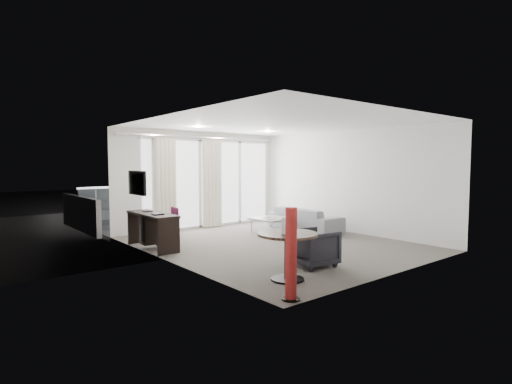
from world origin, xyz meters
TOP-DOWN VIEW (x-y plane):
  - floor at (0.00, 0.00)m, footprint 5.00×6.00m
  - ceiling at (0.00, 0.00)m, footprint 5.00×6.00m
  - wall_left at (-2.50, 0.00)m, footprint 0.00×6.00m
  - wall_right at (2.50, 0.00)m, footprint 0.00×6.00m
  - wall_front at (0.00, -3.00)m, footprint 5.00×0.00m
  - window_panel at (0.30, 2.98)m, footprint 4.00×0.02m
  - window_frame at (0.30, 2.97)m, footprint 4.10×0.06m
  - curtain_left at (-1.15, 2.82)m, footprint 0.60×0.20m
  - curtain_right at (0.25, 2.82)m, footprint 0.60×0.20m
  - curtain_track at (0.00, 2.82)m, footprint 4.80×0.04m
  - downlight_a at (-0.90, 1.60)m, footprint 0.12×0.12m
  - downlight_b at (1.20, 1.60)m, footprint 0.12×0.12m
  - desk at (-2.24, 1.24)m, footprint 0.48×1.55m
  - tv at (-2.46, 1.45)m, footprint 0.05×0.80m
  - desk_chair at (-1.93, 1.22)m, footprint 0.53×0.51m
  - round_table at (-1.64, -2.17)m, footprint 0.97×0.97m
  - menu_card at (-1.73, -2.21)m, footprint 0.13×0.05m
  - red_lamp at (-2.21, -2.83)m, footprint 0.31×0.31m
  - tub_armchair at (-0.73, -1.85)m, footprint 0.78×0.76m
  - coffee_table at (0.83, 1.00)m, footprint 0.93×0.93m
  - remote at (0.71, 0.97)m, footprint 0.07×0.16m
  - magazine at (0.68, 0.93)m, footprint 0.28×0.32m
  - sofa at (1.82, 0.81)m, footprint 0.80×2.05m
  - terrace_slab at (0.30, 4.50)m, footprint 5.60×3.00m
  - rattan_chair_a at (0.69, 4.74)m, footprint 0.69×0.69m
  - rattan_chair_b at (1.64, 4.01)m, footprint 0.65×0.65m
  - rattan_table at (1.25, 3.60)m, footprint 0.51×0.51m
  - balustrade at (0.30, 5.95)m, footprint 5.50×0.06m

SIDE VIEW (x-z plane):
  - terrace_slab at x=0.30m, z-range -0.12..0.00m
  - floor at x=0.00m, z-range 0.00..0.00m
  - coffee_table at x=0.83m, z-range 0.00..0.39m
  - rattan_table at x=1.25m, z-range 0.00..0.44m
  - sofa at x=1.82m, z-range 0.00..0.60m
  - tub_armchair at x=-0.73m, z-range 0.00..0.63m
  - round_table at x=-1.64m, z-range 0.00..0.71m
  - remote at x=0.71m, z-range 0.35..0.37m
  - magazine at x=0.68m, z-range 0.35..0.37m
  - desk at x=-2.24m, z-range 0.00..0.73m
  - rattan_chair_b at x=1.64m, z-range 0.00..0.74m
  - desk_chair at x=-1.93m, z-range 0.00..0.82m
  - rattan_chair_a at x=0.69m, z-range 0.00..0.83m
  - balustrade at x=0.30m, z-range -0.02..1.02m
  - red_lamp at x=-2.21m, z-range 0.00..1.19m
  - menu_card at x=-1.73m, z-range 0.60..0.84m
  - window_panel at x=0.30m, z-range 0.01..2.39m
  - curtain_left at x=-1.15m, z-range 0.01..2.39m
  - curtain_right at x=0.25m, z-range 0.01..2.39m
  - window_frame at x=0.30m, z-range -0.02..2.42m
  - wall_left at x=-2.50m, z-range 0.00..2.60m
  - wall_right at x=2.50m, z-range 0.00..2.60m
  - wall_front at x=0.00m, z-range 0.00..2.60m
  - tv at x=-2.46m, z-range 1.10..1.60m
  - curtain_track at x=0.00m, z-range 2.43..2.47m
  - downlight_a at x=-0.90m, z-range 2.58..2.60m
  - downlight_b at x=1.20m, z-range 2.58..2.60m
  - ceiling at x=0.00m, z-range 2.60..2.60m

